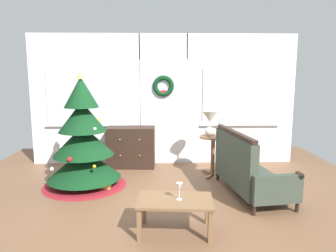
{
  "coord_description": "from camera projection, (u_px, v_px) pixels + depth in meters",
  "views": [
    {
      "loc": [
        -0.08,
        -4.21,
        1.78
      ],
      "look_at": [
        0.05,
        0.55,
        1.0
      ],
      "focal_mm": 34.02,
      "sensor_mm": 36.0,
      "label": 1
    }
  ],
  "objects": [
    {
      "name": "settee_sofa",
      "position": [
        246.0,
        170.0,
        4.72
      ],
      "size": [
        0.91,
        1.63,
        0.96
      ],
      "color": "black",
      "rests_on": "ground"
    },
    {
      "name": "back_wall_with_door",
      "position": [
        163.0,
        99.0,
        6.29
      ],
      "size": [
        5.2,
        0.19,
        2.55
      ],
      "color": "white",
      "rests_on": "ground"
    },
    {
      "name": "wine_glass",
      "position": [
        179.0,
        187.0,
        3.54
      ],
      "size": [
        0.08,
        0.08,
        0.2
      ],
      "color": "silver",
      "rests_on": "coffee_table"
    },
    {
      "name": "christmas_tree",
      "position": [
        83.0,
        146.0,
        5.04
      ],
      "size": [
        1.33,
        1.33,
        1.82
      ],
      "color": "#4C331E",
      "rests_on": "ground"
    },
    {
      "name": "flower_vase",
      "position": [
        220.0,
        130.0,
        5.46
      ],
      "size": [
        0.11,
        0.1,
        0.35
      ],
      "color": "#99ADBC",
      "rests_on": "side_table"
    },
    {
      "name": "dresser_cabinet",
      "position": [
        131.0,
        147.0,
        6.12
      ],
      "size": [
        0.91,
        0.47,
        0.78
      ],
      "color": "black",
      "rests_on": "ground"
    },
    {
      "name": "gift_box",
      "position": [
        105.0,
        184.0,
        4.95
      ],
      "size": [
        0.17,
        0.15,
        0.17
      ],
      "primitive_type": "cube",
      "color": "#D8C64C",
      "rests_on": "ground"
    },
    {
      "name": "table_lamp",
      "position": [
        210.0,
        120.0,
        5.53
      ],
      "size": [
        0.28,
        0.28,
        0.44
      ],
      "color": "silver",
      "rests_on": "side_table"
    },
    {
      "name": "coffee_table",
      "position": [
        175.0,
        204.0,
        3.58
      ],
      "size": [
        0.88,
        0.58,
        0.39
      ],
      "color": "brown",
      "rests_on": "ground"
    },
    {
      "name": "side_table",
      "position": [
        213.0,
        148.0,
        5.57
      ],
      "size": [
        0.5,
        0.48,
        0.71
      ],
      "color": "brown",
      "rests_on": "ground"
    },
    {
      "name": "ground_plane",
      "position": [
        165.0,
        203.0,
        4.44
      ],
      "size": [
        6.76,
        6.76,
        0.0
      ],
      "primitive_type": "plane",
      "color": "brown"
    }
  ]
}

